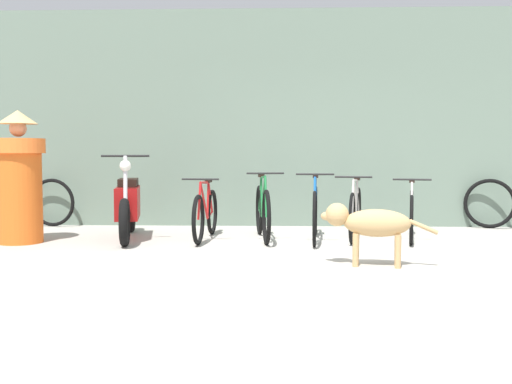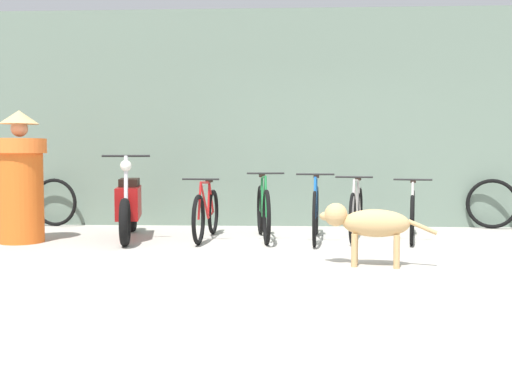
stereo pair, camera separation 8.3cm
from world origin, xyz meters
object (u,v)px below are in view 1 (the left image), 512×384
(bicycle_1, at_px, (263,212))
(bicycle_2, at_px, (315,212))
(bicycle_3, at_px, (355,212))
(bicycle_4, at_px, (411,214))
(spare_tire_left, at_px, (52,202))
(person_in_robes, at_px, (19,178))
(motorcycle, at_px, (128,206))
(spare_tire_right, at_px, (490,204))
(stray_dog, at_px, (369,223))
(bicycle_0, at_px, (206,214))

(bicycle_1, bearing_deg, bicycle_2, 77.95)
(bicycle_1, xyz_separation_m, bicycle_3, (1.21, 0.16, -0.01))
(bicycle_3, xyz_separation_m, bicycle_4, (0.70, -0.10, -0.01))
(bicycle_2, distance_m, spare_tire_left, 4.10)
(bicycle_3, height_order, person_in_robes, person_in_robes)
(bicycle_4, xyz_separation_m, person_in_robes, (-4.90, -0.49, 0.48))
(bicycle_1, bearing_deg, motorcycle, -95.64)
(bicycle_2, relative_size, spare_tire_right, 2.38)
(person_in_robes, bearing_deg, spare_tire_right, -128.75)
(motorcycle, xyz_separation_m, spare_tire_left, (-1.48, 1.28, -0.07))
(stray_dog, bearing_deg, motorcycle, -22.29)
(bicycle_4, distance_m, stray_dog, 2.04)
(person_in_robes, bearing_deg, spare_tire_left, -45.57)
(bicycle_0, distance_m, spare_tire_left, 2.80)
(stray_dog, xyz_separation_m, spare_tire_right, (2.23, 3.04, -0.05))
(stray_dog, bearing_deg, person_in_robes, -9.00)
(bicycle_2, bearing_deg, spare_tire_right, 120.60)
(motorcycle, bearing_deg, bicycle_2, 78.60)
(bicycle_2, bearing_deg, bicycle_3, 117.12)
(bicycle_0, distance_m, bicycle_1, 0.73)
(person_in_robes, bearing_deg, bicycle_1, -135.50)
(bicycle_2, height_order, motorcycle, motorcycle)
(bicycle_0, relative_size, spare_tire_right, 2.16)
(bicycle_0, height_order, bicycle_1, bicycle_1)
(motorcycle, height_order, stray_dog, motorcycle)
(bicycle_1, distance_m, bicycle_3, 1.22)
(bicycle_0, bearing_deg, spare_tire_right, 111.06)
(bicycle_1, height_order, bicycle_2, bicycle_1)
(bicycle_0, height_order, spare_tire_right, bicycle_0)
(bicycle_2, bearing_deg, bicycle_1, -90.91)
(bicycle_1, bearing_deg, bicycle_4, 85.24)
(stray_dog, xyz_separation_m, spare_tire_left, (-4.31, 3.04, -0.06))
(motorcycle, xyz_separation_m, spare_tire_right, (5.06, 1.28, -0.07))
(bicycle_0, relative_size, bicycle_2, 0.91)
(motorcycle, xyz_separation_m, stray_dog, (2.83, -1.77, -0.01))
(bicycle_0, distance_m, bicycle_4, 2.65)
(stray_dog, bearing_deg, bicycle_3, -83.86)
(bicycle_3, relative_size, motorcycle, 0.89)
(bicycle_4, relative_size, motorcycle, 0.85)
(motorcycle, bearing_deg, spare_tire_right, 93.42)
(bicycle_0, distance_m, bicycle_2, 1.40)
(motorcycle, height_order, spare_tire_right, motorcycle)
(bicycle_1, xyz_separation_m, spare_tire_right, (3.32, 1.24, 0.01))
(bicycle_0, distance_m, spare_tire_right, 4.25)
(bicycle_3, relative_size, spare_tire_right, 2.31)
(bicycle_2, height_order, stray_dog, bicycle_2)
(bicycle_2, relative_size, bicycle_3, 1.03)
(bicycle_0, height_order, spare_tire_left, bicycle_0)
(bicycle_2, relative_size, stray_dog, 1.55)
(bicycle_2, distance_m, stray_dog, 1.79)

